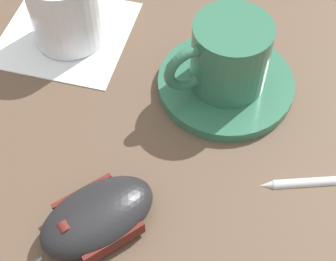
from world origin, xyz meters
name	(u,v)px	position (x,y,z in m)	size (l,w,h in m)	color
ground_plane	(164,96)	(0.00, 0.00, 0.00)	(3.00, 3.00, 0.00)	brown
saucer	(225,83)	(-0.06, 0.00, 0.01)	(0.14, 0.14, 0.01)	#2D664C
coffee_cup	(228,58)	(-0.06, 0.00, 0.05)	(0.11, 0.07, 0.07)	#2D664C
computer_mouse	(97,216)	(0.08, 0.13, 0.02)	(0.12, 0.09, 0.03)	black
napkin_under_glass	(66,33)	(0.09, -0.11, 0.00)	(0.14, 0.14, 0.00)	white
drinking_glass	(65,8)	(0.09, -0.10, 0.04)	(0.07, 0.07, 0.08)	silver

